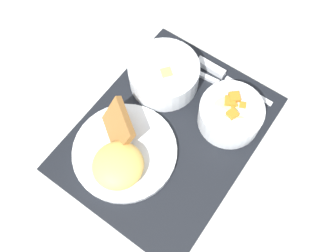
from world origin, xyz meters
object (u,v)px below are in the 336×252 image
(knife, at_px, (219,72))
(spoon, at_px, (217,82))
(plate_main, at_px, (122,154))
(bowl_soup, at_px, (164,73))
(bowl_salad, at_px, (231,114))

(knife, distance_m, spoon, 0.02)
(knife, relative_size, spoon, 1.28)
(plate_main, bearing_deg, bowl_soup, -173.08)
(bowl_salad, xyz_separation_m, knife, (-0.09, -0.07, -0.02))
(spoon, bearing_deg, plate_main, -109.72)
(plate_main, distance_m, spoon, 0.25)
(plate_main, bearing_deg, knife, 165.93)
(knife, bearing_deg, plate_main, -100.42)
(spoon, bearing_deg, bowl_salad, -49.38)
(bowl_soup, bearing_deg, knife, 131.45)
(bowl_soup, distance_m, spoon, 0.11)
(knife, xyz_separation_m, spoon, (0.02, 0.01, -0.00))
(bowl_soup, xyz_separation_m, spoon, (-0.06, 0.10, -0.03))
(bowl_salad, relative_size, plate_main, 0.62)
(bowl_salad, height_order, spoon, bowl_salad)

